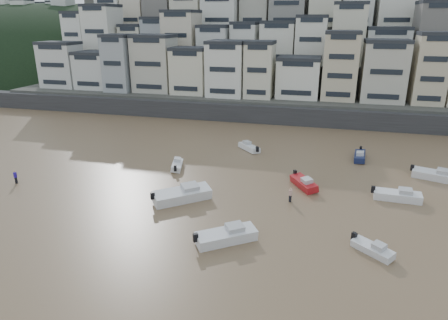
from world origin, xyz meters
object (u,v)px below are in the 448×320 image
(boat_b, at_px, (373,248))
(boat_c, at_px, (182,193))
(boat_i, at_px, (360,155))
(boat_a, at_px, (226,234))
(boat_d, at_px, (398,194))
(boat_e, at_px, (304,182))
(boat_f, at_px, (177,164))
(boat_g, at_px, (436,174))
(person_blue, at_px, (16,177))
(person_pink, at_px, (290,195))
(boat_h, at_px, (249,146))

(boat_b, bearing_deg, boat_c, -157.44)
(boat_i, bearing_deg, boat_a, -20.95)
(boat_d, bearing_deg, boat_e, 176.77)
(boat_f, bearing_deg, boat_b, -137.49)
(boat_g, bearing_deg, boat_i, 165.24)
(boat_e, height_order, boat_i, boat_e)
(person_blue, bearing_deg, boat_d, 8.45)
(boat_g, bearing_deg, boat_e, -139.28)
(boat_c, height_order, boat_f, boat_c)
(person_pink, bearing_deg, boat_c, -166.22)
(boat_g, bearing_deg, person_blue, -145.92)
(boat_h, distance_m, boat_d, 24.59)
(boat_d, height_order, boat_b, boat_d)
(boat_c, distance_m, boat_d, 24.92)
(boat_g, distance_m, person_pink, 21.10)
(boat_e, xyz_separation_m, boat_f, (-17.69, 2.26, -0.10))
(person_blue, bearing_deg, boat_e, 12.60)
(boat_d, distance_m, boat_a, 21.94)
(boat_h, height_order, person_pink, person_pink)
(boat_b, bearing_deg, boat_a, -134.84)
(boat_e, height_order, person_pink, person_pink)
(boat_g, height_order, boat_a, boat_a)
(boat_c, distance_m, person_pink, 12.42)
(boat_a, bearing_deg, boat_c, 97.66)
(boat_c, relative_size, boat_f, 1.63)
(boat_e, distance_m, boat_f, 17.84)
(boat_g, relative_size, boat_e, 1.16)
(boat_g, xyz_separation_m, boat_i, (-9.07, 5.89, -0.13))
(boat_e, distance_m, boat_b, 15.30)
(person_blue, relative_size, person_pink, 1.00)
(boat_h, distance_m, boat_f, 13.44)
(boat_c, height_order, person_pink, boat_c)
(boat_g, relative_size, boat_d, 1.06)
(boat_a, xyz_separation_m, boat_b, (13.17, 1.43, -0.29))
(boat_g, height_order, boat_e, boat_g)
(boat_g, xyz_separation_m, person_blue, (-52.16, -14.80, 0.04))
(boat_e, relative_size, person_blue, 3.00)
(boat_a, bearing_deg, person_blue, 130.34)
(boat_c, height_order, boat_d, boat_c)
(boat_f, bearing_deg, boat_c, -170.72)
(boat_c, bearing_deg, boat_d, -25.19)
(boat_i, xyz_separation_m, boat_b, (-0.40, -26.31, -0.12))
(person_blue, bearing_deg, boat_a, -13.44)
(person_blue, height_order, person_pink, same)
(boat_d, bearing_deg, person_blue, -169.06)
(boat_g, xyz_separation_m, boat_f, (-34.17, -4.56, -0.21))
(boat_f, bearing_deg, boat_d, -111.46)
(boat_e, relative_size, boat_d, 0.91)
(boat_a, height_order, boat_f, boat_a)
(boat_h, xyz_separation_m, boat_f, (-8.22, -10.63, -0.05))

